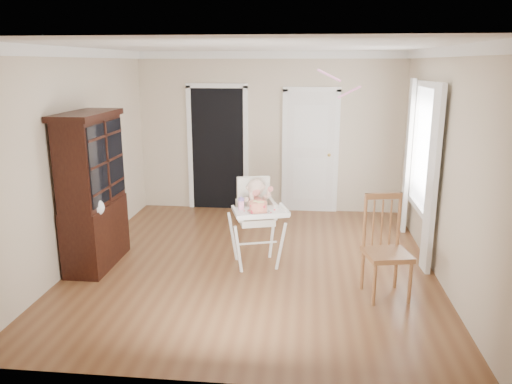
# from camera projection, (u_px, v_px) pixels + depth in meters

# --- Properties ---
(floor) EXTENTS (5.00, 5.00, 0.00)m
(floor) POSITION_uv_depth(u_px,v_px,m) (254.00, 263.00, 6.45)
(floor) COLOR brown
(floor) RESTS_ON ground
(ceiling) EXTENTS (5.00, 5.00, 0.00)m
(ceiling) POSITION_uv_depth(u_px,v_px,m) (253.00, 46.00, 5.77)
(ceiling) COLOR white
(ceiling) RESTS_ON wall_back
(wall_back) EXTENTS (4.50, 0.00, 4.50)m
(wall_back) POSITION_uv_depth(u_px,v_px,m) (270.00, 133.00, 8.51)
(wall_back) COLOR beige
(wall_back) RESTS_ON floor
(wall_left) EXTENTS (0.00, 5.00, 5.00)m
(wall_left) POSITION_uv_depth(u_px,v_px,m) (78.00, 157.00, 6.34)
(wall_left) COLOR beige
(wall_left) RESTS_ON floor
(wall_right) EXTENTS (0.00, 5.00, 5.00)m
(wall_right) POSITION_uv_depth(u_px,v_px,m) (443.00, 165.00, 5.88)
(wall_right) COLOR beige
(wall_right) RESTS_ON floor
(crown_molding) EXTENTS (4.50, 5.00, 0.12)m
(crown_molding) POSITION_uv_depth(u_px,v_px,m) (253.00, 52.00, 5.78)
(crown_molding) COLOR white
(crown_molding) RESTS_ON ceiling
(doorway) EXTENTS (1.06, 0.05, 2.22)m
(doorway) POSITION_uv_depth(u_px,v_px,m) (218.00, 146.00, 8.65)
(doorway) COLOR black
(doorway) RESTS_ON wall_back
(closet_door) EXTENTS (0.96, 0.09, 2.13)m
(closet_door) POSITION_uv_depth(u_px,v_px,m) (310.00, 153.00, 8.50)
(closet_door) COLOR white
(closet_door) RESTS_ON wall_back
(window_right) EXTENTS (0.13, 1.84, 2.30)m
(window_right) POSITION_uv_depth(u_px,v_px,m) (422.00, 157.00, 6.67)
(window_right) COLOR white
(window_right) RESTS_ON wall_right
(high_chair) EXTENTS (0.84, 0.96, 1.14)m
(high_chair) POSITION_uv_depth(u_px,v_px,m) (256.00, 212.00, 6.24)
(high_chair) COLOR white
(high_chair) RESTS_ON floor
(baby) EXTENTS (0.37, 0.27, 0.49)m
(baby) POSITION_uv_depth(u_px,v_px,m) (256.00, 199.00, 6.23)
(baby) COLOR beige
(baby) RESTS_ON high_chair
(cake) EXTENTS (0.27, 0.27, 0.13)m
(cake) POSITION_uv_depth(u_px,v_px,m) (258.00, 207.00, 5.93)
(cake) COLOR silver
(cake) RESTS_ON high_chair
(sippy_cup) EXTENTS (0.08, 0.08, 0.18)m
(sippy_cup) POSITION_uv_depth(u_px,v_px,m) (241.00, 204.00, 6.01)
(sippy_cup) COLOR #FC9AC5
(sippy_cup) RESTS_ON high_chair
(china_cabinet) EXTENTS (0.51, 1.15, 1.95)m
(china_cabinet) POSITION_uv_depth(u_px,v_px,m) (93.00, 191.00, 6.19)
(china_cabinet) COLOR black
(china_cabinet) RESTS_ON floor
(dining_chair) EXTENTS (0.55, 0.55, 1.13)m
(dining_chair) POSITION_uv_depth(u_px,v_px,m) (386.00, 250.00, 5.46)
(dining_chair) COLOR brown
(dining_chair) RESTS_ON floor
(streamer) EXTENTS (0.30, 0.42, 0.15)m
(streamer) POSITION_uv_depth(u_px,v_px,m) (329.00, 75.00, 6.39)
(streamer) COLOR #F990CB
(streamer) RESTS_ON ceiling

